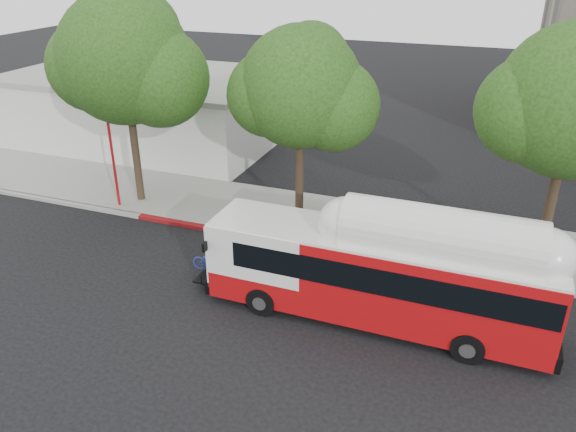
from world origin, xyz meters
TOP-DOWN VIEW (x-y plane):
  - ground at (0.00, 0.00)m, footprint 120.00×120.00m
  - sidewalk at (0.00, 6.50)m, footprint 60.00×5.00m
  - curb_strip at (0.00, 3.90)m, footprint 60.00×0.30m
  - red_curb_segment at (-3.00, 3.90)m, footprint 10.00×0.32m
  - street_tree_left at (-8.53, 5.56)m, footprint 6.67×5.80m
  - street_tree_mid at (-0.59, 6.06)m, footprint 5.75×5.00m
  - low_commercial_bldg at (-14.00, 14.00)m, footprint 16.20×10.20m
  - transit_bus at (3.81, 0.05)m, footprint 11.91×2.66m
  - signal_pole at (-9.56, 4.52)m, footprint 0.13×0.43m

SIDE VIEW (x-z plane):
  - ground at x=0.00m, z-range 0.00..0.00m
  - sidewalk at x=0.00m, z-range 0.00..0.15m
  - curb_strip at x=0.00m, z-range 0.00..0.15m
  - red_curb_segment at x=-3.00m, z-range 0.00..0.16m
  - transit_bus at x=3.81m, z-range -0.11..3.40m
  - low_commercial_bldg at x=-14.00m, z-range 0.03..4.28m
  - signal_pole at x=-9.56m, z-range 0.06..4.61m
  - street_tree_mid at x=-0.59m, z-range 1.60..10.22m
  - street_tree_left at x=-8.53m, z-range 1.73..11.47m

